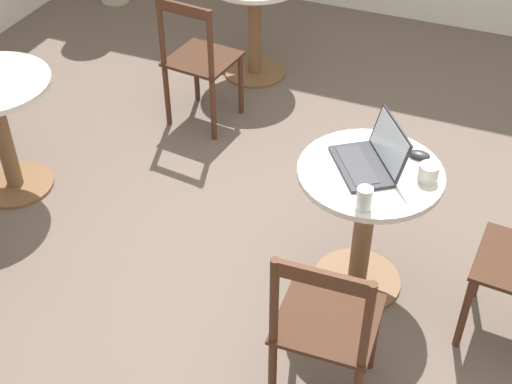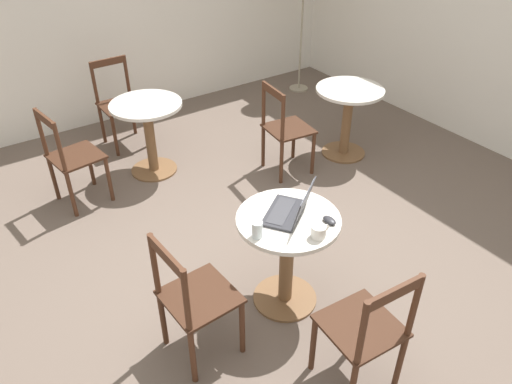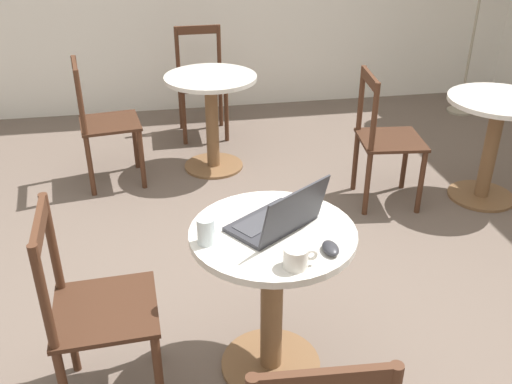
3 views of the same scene
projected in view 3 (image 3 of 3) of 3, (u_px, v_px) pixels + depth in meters
The scene contains 12 objects.
ground_plane at pixel (243, 326), 2.83m from camera, with size 16.00×16.00×0.00m, color #66564C.
cafe_table_near at pixel (272, 277), 2.37m from camera, with size 0.67×0.67×0.73m.
cafe_table_mid at pixel (494, 131), 3.77m from camera, with size 0.67×0.67×0.73m.
cafe_table_far at pixel (211, 106), 4.20m from camera, with size 0.67×0.67×0.73m.
chair_near_left at pixel (94, 312), 2.24m from camera, with size 0.43×0.43×0.90m.
chair_mid_left at pixel (384, 140), 3.75m from camera, with size 0.45×0.45×0.90m.
chair_far_left at pixel (104, 124), 4.01m from camera, with size 0.46×0.46×0.90m.
chair_far_back at pixel (201, 83), 4.84m from camera, with size 0.41×0.41×0.90m.
laptop at pixel (278, 218), 2.25m from camera, with size 0.43×0.41×0.22m.
mouse at pixel (331, 248), 2.12m from camera, with size 0.06×0.10×0.03m.
mug at pixel (296, 257), 2.03m from camera, with size 0.13×0.09×0.08m.
drinking_glass at pixel (206, 231), 2.16m from camera, with size 0.07×0.07×0.11m.
Camera 3 is at (-0.32, -2.15, 1.93)m, focal length 40.00 mm.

